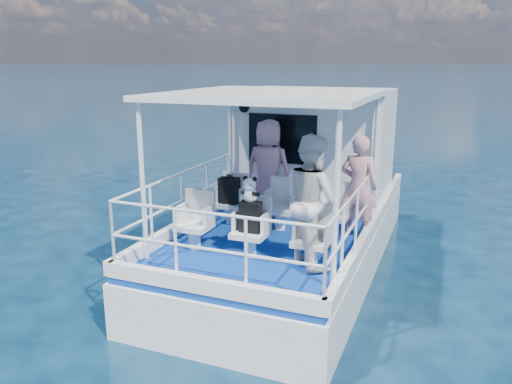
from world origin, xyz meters
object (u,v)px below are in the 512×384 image
panda (250,189)px  backpack_center (250,217)px  passenger_port_fwd (268,169)px  passenger_stbd_aft (312,201)px

panda → backpack_center: bearing=-44.1°
passenger_port_fwd → backpack_center: passenger_port_fwd is taller
passenger_stbd_aft → backpack_center: bearing=49.3°
backpack_center → panda: (-0.01, 0.01, 0.40)m
passenger_port_fwd → passenger_stbd_aft: (1.31, -1.85, 0.03)m
passenger_port_fwd → passenger_stbd_aft: size_ratio=0.97×
passenger_stbd_aft → backpack_center: 0.91m
backpack_center → panda: panda is taller
passenger_stbd_aft → backpack_center: passenger_stbd_aft is taller
passenger_port_fwd → passenger_stbd_aft: 2.27m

